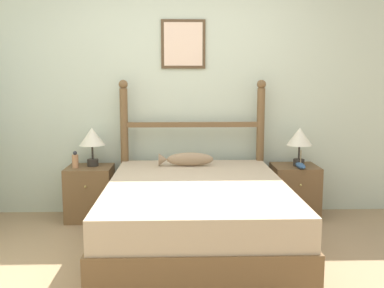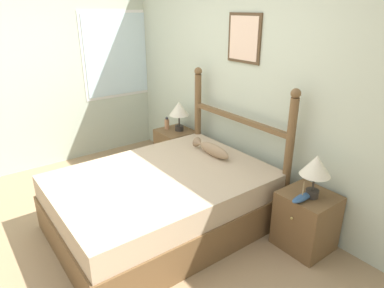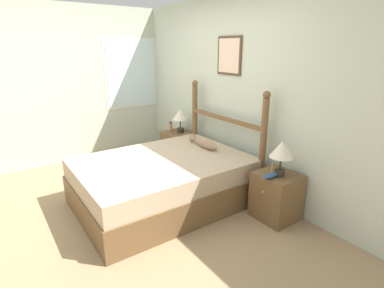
{
  "view_description": "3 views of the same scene",
  "coord_description": "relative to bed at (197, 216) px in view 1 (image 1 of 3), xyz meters",
  "views": [
    {
      "loc": [
        -0.05,
        -3.03,
        1.43
      ],
      "look_at": [
        0.08,
        0.98,
        0.84
      ],
      "focal_mm": 42.0,
      "sensor_mm": 36.0,
      "label": 1
    },
    {
      "loc": [
        2.63,
        -0.95,
        2.08
      ],
      "look_at": [
        0.04,
        0.99,
        0.78
      ],
      "focal_mm": 32.0,
      "sensor_mm": 36.0,
      "label": 2
    },
    {
      "loc": [
        3.11,
        -1.08,
        1.89
      ],
      "look_at": [
        0.19,
        0.96,
        0.73
      ],
      "focal_mm": 28.0,
      "sensor_mm": 36.0,
      "label": 3
    }
  ],
  "objects": [
    {
      "name": "table_lamp_left",
      "position": [
        -1.02,
        0.92,
        0.54
      ],
      "size": [
        0.26,
        0.26,
        0.39
      ],
      "color": "#2D2823",
      "rests_on": "nightstand_left"
    },
    {
      "name": "ground_plane",
      "position": [
        -0.1,
        -0.58,
        -0.29
      ],
      "size": [
        16.0,
        16.0,
        0.0
      ],
      "primitive_type": "plane",
      "color": "#9E7F5B"
    },
    {
      "name": "nightstand_right",
      "position": [
        1.05,
        0.88,
        -0.02
      ],
      "size": [
        0.45,
        0.45,
        0.54
      ],
      "color": "brown",
      "rests_on": "ground_plane"
    },
    {
      "name": "wall_back",
      "position": [
        -0.1,
        1.15,
        0.99
      ],
      "size": [
        6.4,
        0.08,
        2.55
      ],
      "color": "beige",
      "rests_on": "ground_plane"
    },
    {
      "name": "nightstand_left",
      "position": [
        -1.05,
        0.88,
        -0.02
      ],
      "size": [
        0.45,
        0.45,
        0.54
      ],
      "color": "brown",
      "rests_on": "ground_plane"
    },
    {
      "name": "table_lamp_right",
      "position": [
        1.08,
        0.86,
        0.54
      ],
      "size": [
        0.26,
        0.26,
        0.39
      ],
      "color": "#2D2823",
      "rests_on": "nightstand_right"
    },
    {
      "name": "model_boat",
      "position": [
        1.07,
        0.74,
        0.28
      ],
      "size": [
        0.08,
        0.25,
        0.18
      ],
      "color": "#335684",
      "rests_on": "nightstand_right"
    },
    {
      "name": "bottle",
      "position": [
        -1.18,
        0.83,
        0.33
      ],
      "size": [
        0.06,
        0.06,
        0.17
      ],
      "color": "tan",
      "rests_on": "nightstand_left"
    },
    {
      "name": "bed",
      "position": [
        0.0,
        0.0,
        0.0
      ],
      "size": [
        1.49,
        2.05,
        0.58
      ],
      "color": "brown",
      "rests_on": "ground_plane"
    },
    {
      "name": "headboard",
      "position": [
        -0.0,
        0.99,
        0.48
      ],
      "size": [
        1.5,
        0.09,
        1.41
      ],
      "color": "brown",
      "rests_on": "ground_plane"
    },
    {
      "name": "fish_pillow",
      "position": [
        -0.08,
        0.69,
        0.36
      ],
      "size": [
        0.53,
        0.12,
        0.13
      ],
      "color": "#997A5B",
      "rests_on": "bed"
    }
  ]
}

